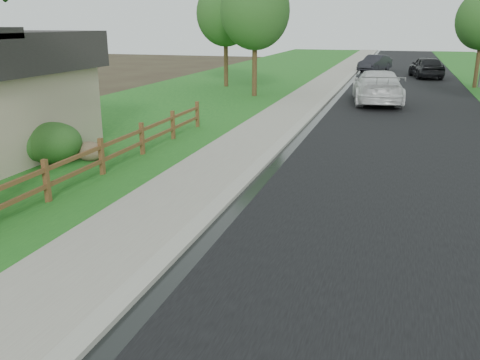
% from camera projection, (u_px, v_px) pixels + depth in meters
% --- Properties ---
extents(road, '(8.00, 90.00, 0.02)m').
position_uv_depth(road, '(405.00, 82.00, 37.06)').
color(road, black).
rests_on(road, ground).
extents(curb, '(0.40, 90.00, 0.12)m').
position_uv_depth(curb, '(347.00, 80.00, 38.23)').
color(curb, gray).
rests_on(curb, ground).
extents(wet_gutter, '(0.50, 90.00, 0.00)m').
position_uv_depth(wet_gutter, '(351.00, 80.00, 38.14)').
color(wet_gutter, black).
rests_on(wet_gutter, road).
extents(sidewalk, '(2.20, 90.00, 0.10)m').
position_uv_depth(sidewalk, '(329.00, 79.00, 38.60)').
color(sidewalk, gray).
rests_on(sidewalk, ground).
extents(grass_strip, '(1.60, 90.00, 0.06)m').
position_uv_depth(grass_strip, '(305.00, 79.00, 39.15)').
color(grass_strip, '#175019').
rests_on(grass_strip, ground).
extents(lawn_near, '(9.00, 90.00, 0.04)m').
position_uv_depth(lawn_near, '(240.00, 77.00, 40.62)').
color(lawn_near, '#175019').
rests_on(lawn_near, ground).
extents(ranch_fence, '(0.12, 16.92, 1.10)m').
position_uv_depth(ranch_fence, '(76.00, 166.00, 13.11)').
color(ranch_fence, '#53301B').
rests_on(ranch_fence, ground).
extents(white_suv, '(3.17, 6.28, 1.75)m').
position_uv_depth(white_suv, '(377.00, 87.00, 27.11)').
color(white_suv, silver).
rests_on(white_suv, road).
extents(dark_car_mid, '(2.81, 5.16, 1.67)m').
position_uv_depth(dark_car_mid, '(426.00, 67.00, 39.66)').
color(dark_car_mid, black).
rests_on(dark_car_mid, road).
extents(dark_car_far, '(2.91, 4.54, 1.41)m').
position_uv_depth(dark_car_far, '(375.00, 63.00, 45.09)').
color(dark_car_far, black).
rests_on(dark_car_far, road).
extents(boulder, '(1.00, 0.79, 0.62)m').
position_uv_depth(boulder, '(90.00, 151.00, 15.88)').
color(boulder, brown).
rests_on(boulder, ground).
extents(shrub_b, '(1.86, 1.86, 1.23)m').
position_uv_depth(shrub_b, '(29.00, 144.00, 15.54)').
color(shrub_b, '#234F1C').
rests_on(shrub_b, ground).
extents(shrub_c, '(2.22, 2.22, 1.27)m').
position_uv_depth(shrub_c, '(53.00, 143.00, 15.55)').
color(shrub_c, '#234F1C').
rests_on(shrub_c, ground).
extents(tree_near_left, '(3.92, 3.92, 6.96)m').
position_uv_depth(tree_near_left, '(255.00, 11.00, 28.50)').
color(tree_near_left, '#332514').
rests_on(tree_near_left, ground).
extents(tree_mid_left, '(3.83, 3.83, 6.84)m').
position_uv_depth(tree_mid_left, '(226.00, 14.00, 33.02)').
color(tree_mid_left, '#332514').
rests_on(tree_mid_left, ground).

